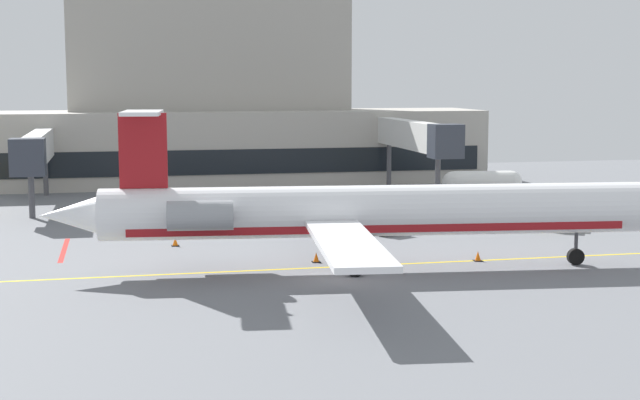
{
  "coord_description": "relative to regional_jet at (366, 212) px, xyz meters",
  "views": [
    {
      "loc": [
        -10.69,
        -44.36,
        10.02
      ],
      "look_at": [
        0.77,
        7.97,
        3.0
      ],
      "focal_mm": 51.68,
      "sensor_mm": 36.0,
      "label": 1
    }
  ],
  "objects": [
    {
      "name": "regional_jet",
      "position": [
        0.0,
        0.0,
        0.0
      ],
      "size": [
        34.35,
        26.7,
        8.45
      ],
      "color": "white",
      "rests_on": "ground"
    },
    {
      "name": "pushback_tractor",
      "position": [
        15.67,
        10.63,
        -2.08
      ],
      "size": [
        3.51,
        3.25,
        2.3
      ],
      "color": "#E5B20C",
      "rests_on": "ground"
    },
    {
      "name": "ground",
      "position": [
        -1.95,
        -2.04,
        -3.15
      ],
      "size": [
        120.0,
        120.0,
        0.11
      ],
      "color": "slate"
    },
    {
      "name": "jet_bridge_east",
      "position": [
        12.15,
        28.36,
        2.1
      ],
      "size": [
        2.4,
        17.77,
        6.6
      ],
      "color": "silver",
      "rests_on": "ground"
    },
    {
      "name": "jet_bridge_west",
      "position": [
        -18.96,
        28.38,
        1.44
      ],
      "size": [
        2.4,
        17.73,
        5.92
      ],
      "color": "silver",
      "rests_on": "ground"
    },
    {
      "name": "safety_cone_alpha",
      "position": [
        -9.47,
        9.18,
        -2.86
      ],
      "size": [
        0.47,
        0.47,
        0.55
      ],
      "color": "orange",
      "rests_on": "ground"
    },
    {
      "name": "fuel_tank",
      "position": [
        17.66,
        27.06,
        -1.81
      ],
      "size": [
        6.91,
        2.58,
        2.28
      ],
      "color": "white",
      "rests_on": "ground"
    },
    {
      "name": "safety_cone_charlie",
      "position": [
        -2.16,
        2.46,
        -2.86
      ],
      "size": [
        0.47,
        0.47,
        0.55
      ],
      "color": "orange",
      "rests_on": "ground"
    },
    {
      "name": "baggage_tug",
      "position": [
        3.66,
        11.54,
        -2.11
      ],
      "size": [
        3.08,
        3.82,
        2.22
      ],
      "color": "silver",
      "rests_on": "ground"
    },
    {
      "name": "safety_cone_bravo",
      "position": [
        6.7,
        0.86,
        -2.86
      ],
      "size": [
        0.47,
        0.47,
        0.55
      ],
      "color": "orange",
      "rests_on": "ground"
    },
    {
      "name": "terminal_building",
      "position": [
        -5.13,
        43.82,
        3.51
      ],
      "size": [
        57.17,
        11.12,
        18.12
      ],
      "color": "#ADA89E",
      "rests_on": "ground"
    }
  ]
}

